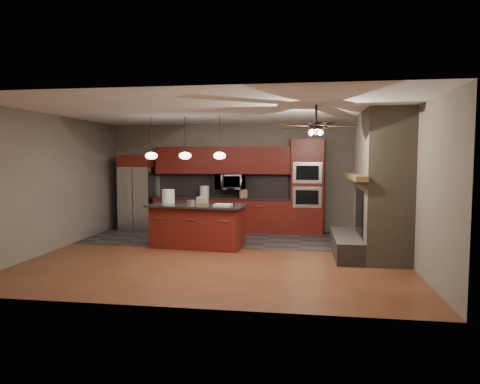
% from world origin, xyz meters
% --- Properties ---
extents(ground, '(7.00, 7.00, 0.00)m').
position_xyz_m(ground, '(0.00, 0.00, 0.00)').
color(ground, brown).
rests_on(ground, ground).
extents(ceiling, '(7.00, 6.00, 0.02)m').
position_xyz_m(ceiling, '(0.00, 0.00, 2.80)').
color(ceiling, white).
rests_on(ceiling, back_wall).
extents(back_wall, '(7.00, 0.02, 2.80)m').
position_xyz_m(back_wall, '(0.00, 3.00, 1.40)').
color(back_wall, '#706759').
rests_on(back_wall, ground).
extents(right_wall, '(0.02, 6.00, 2.80)m').
position_xyz_m(right_wall, '(3.50, 0.00, 1.40)').
color(right_wall, '#706759').
rests_on(right_wall, ground).
extents(left_wall, '(0.02, 6.00, 2.80)m').
position_xyz_m(left_wall, '(-3.50, 0.00, 1.40)').
color(left_wall, '#706759').
rests_on(left_wall, ground).
extents(slate_tile_patch, '(7.00, 2.40, 0.01)m').
position_xyz_m(slate_tile_patch, '(0.00, 1.80, 0.01)').
color(slate_tile_patch, '#393533').
rests_on(slate_tile_patch, ground).
extents(fireplace_column, '(1.30, 2.10, 2.80)m').
position_xyz_m(fireplace_column, '(3.04, 0.40, 1.30)').
color(fireplace_column, '#756954').
rests_on(fireplace_column, ground).
extents(back_cabinetry, '(3.59, 0.64, 2.20)m').
position_xyz_m(back_cabinetry, '(-0.48, 2.74, 0.89)').
color(back_cabinetry, '#591610').
rests_on(back_cabinetry, ground).
extents(oven_tower, '(0.80, 0.63, 2.38)m').
position_xyz_m(oven_tower, '(1.70, 2.69, 1.19)').
color(oven_tower, '#591610').
rests_on(oven_tower, ground).
extents(microwave, '(0.73, 0.41, 0.50)m').
position_xyz_m(microwave, '(-0.27, 2.75, 1.30)').
color(microwave, silver).
rests_on(microwave, back_cabinetry).
extents(refrigerator, '(0.84, 0.75, 1.98)m').
position_xyz_m(refrigerator, '(-2.75, 2.62, 0.99)').
color(refrigerator, silver).
rests_on(refrigerator, ground).
extents(kitchen_island, '(2.14, 1.15, 0.92)m').
position_xyz_m(kitchen_island, '(-0.63, 0.68, 0.47)').
color(kitchen_island, '#591610').
rests_on(kitchen_island, ground).
extents(white_bucket, '(0.33, 0.33, 0.30)m').
position_xyz_m(white_bucket, '(-1.34, 0.87, 1.07)').
color(white_bucket, silver).
rests_on(white_bucket, kitchen_island).
extents(paint_can, '(0.22, 0.22, 0.12)m').
position_xyz_m(paint_can, '(-0.70, 0.42, 0.98)').
color(paint_can, '#B0B0B5').
rests_on(paint_can, kitchen_island).
extents(paint_tray, '(0.38, 0.29, 0.04)m').
position_xyz_m(paint_tray, '(-0.05, 0.55, 0.94)').
color(paint_tray, silver).
rests_on(paint_tray, kitchen_island).
extents(cardboard_box, '(0.25, 0.21, 0.14)m').
position_xyz_m(cardboard_box, '(-0.59, 0.96, 0.99)').
color(cardboard_box, '#A17D53').
rests_on(cardboard_box, kitchen_island).
extents(counter_bucket, '(0.31, 0.31, 0.28)m').
position_xyz_m(counter_bucket, '(-0.95, 2.70, 1.04)').
color(counter_bucket, silver).
rests_on(counter_bucket, back_cabinetry).
extents(counter_box, '(0.22, 0.20, 0.21)m').
position_xyz_m(counter_box, '(0.08, 2.65, 1.00)').
color(counter_box, '#986A4E').
rests_on(counter_box, back_cabinetry).
extents(pendant_left, '(0.26, 0.26, 0.92)m').
position_xyz_m(pendant_left, '(-1.65, 0.70, 1.96)').
color(pendant_left, black).
rests_on(pendant_left, ceiling).
extents(pendant_center, '(0.26, 0.26, 0.92)m').
position_xyz_m(pendant_center, '(-0.90, 0.70, 1.96)').
color(pendant_center, black).
rests_on(pendant_center, ceiling).
extents(pendant_right, '(0.26, 0.26, 0.92)m').
position_xyz_m(pendant_right, '(-0.15, 0.70, 1.96)').
color(pendant_right, black).
rests_on(pendant_right, ceiling).
extents(ceiling_fan, '(1.27, 1.33, 0.41)m').
position_xyz_m(ceiling_fan, '(1.80, -0.80, 2.46)').
color(ceiling_fan, black).
rests_on(ceiling_fan, ceiling).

